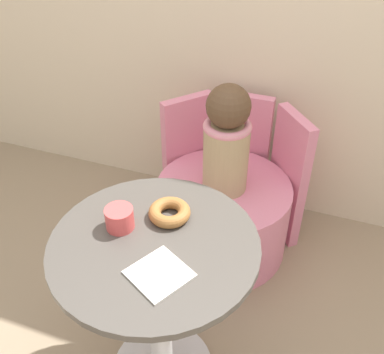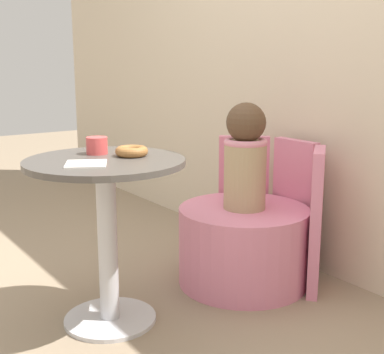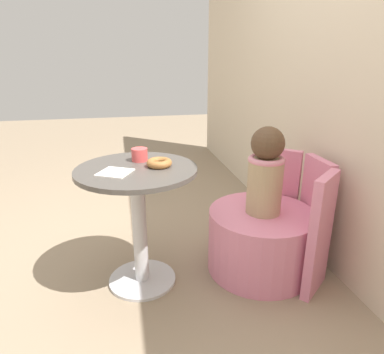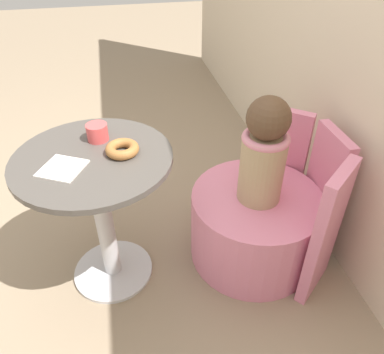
# 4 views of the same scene
# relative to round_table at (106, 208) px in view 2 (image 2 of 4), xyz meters

# --- Properties ---
(ground_plane) EXTENTS (12.00, 12.00, 0.00)m
(ground_plane) POSITION_rel_round_table_xyz_m (0.06, 0.04, -0.50)
(ground_plane) COLOR gray
(back_wall) EXTENTS (6.00, 0.06, 2.40)m
(back_wall) POSITION_rel_round_table_xyz_m (0.06, 1.17, 0.70)
(back_wall) COLOR beige
(back_wall) RESTS_ON ground_plane
(round_table) EXTENTS (0.64, 0.64, 0.70)m
(round_table) POSITION_rel_round_table_xyz_m (0.00, 0.00, 0.00)
(round_table) COLOR silver
(round_table) RESTS_ON ground_plane
(tub_chair) EXTENTS (0.63, 0.63, 0.38)m
(tub_chair) POSITION_rel_round_table_xyz_m (0.02, 0.72, -0.30)
(tub_chair) COLOR pink
(tub_chair) RESTS_ON ground_plane
(booth_backrest) EXTENTS (0.73, 0.27, 0.68)m
(booth_backrest) POSITION_rel_round_table_xyz_m (0.02, 0.98, -0.15)
(booth_backrest) COLOR pink
(booth_backrest) RESTS_ON ground_plane
(child_figure) EXTENTS (0.21, 0.21, 0.51)m
(child_figure) POSITION_rel_round_table_xyz_m (0.02, 0.72, 0.14)
(child_figure) COLOR tan
(child_figure) RESTS_ON tub_chair
(donut) EXTENTS (0.13, 0.13, 0.04)m
(donut) POSITION_rel_round_table_xyz_m (0.00, 0.12, 0.22)
(donut) COLOR #9E6633
(donut) RESTS_ON round_table
(cup) EXTENTS (0.09, 0.09, 0.07)m
(cup) POSITION_rel_round_table_xyz_m (-0.13, 0.03, 0.24)
(cup) COLOR #DB4C4C
(cup) RESTS_ON round_table
(paper_napkin) EXTENTS (0.20, 0.20, 0.01)m
(paper_napkin) POSITION_rel_round_table_xyz_m (0.06, -0.11, 0.20)
(paper_napkin) COLOR silver
(paper_napkin) RESTS_ON round_table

